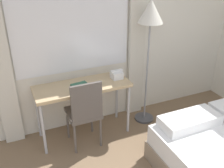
% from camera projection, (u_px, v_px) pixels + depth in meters
% --- Properties ---
extents(wall_back_with_window, '(5.56, 0.13, 2.70)m').
position_uv_depth(wall_back_with_window, '(89.00, 32.00, 3.41)').
color(wall_back_with_window, silver).
rests_on(wall_back_with_window, ground_plane).
extents(desk, '(1.23, 0.47, 0.76)m').
position_uv_depth(desk, '(83.00, 90.00, 3.38)').
color(desk, tan).
rests_on(desk, ground_plane).
extents(desk_chair, '(0.40, 0.40, 0.95)m').
position_uv_depth(desk_chair, '(85.00, 110.00, 3.23)').
color(desk_chair, '#59514C').
rests_on(desk_chair, ground_plane).
extents(standing_lamp, '(0.33, 0.33, 1.77)m').
position_uv_depth(standing_lamp, '(150.00, 22.00, 3.34)').
color(standing_lamp, '#4C4C51').
rests_on(standing_lamp, ground_plane).
extents(telephone, '(0.16, 0.14, 0.12)m').
position_uv_depth(telephone, '(117.00, 75.00, 3.50)').
color(telephone, white).
rests_on(telephone, desk).
extents(book, '(0.23, 0.23, 0.02)m').
position_uv_depth(book, '(81.00, 86.00, 3.29)').
color(book, '#33664C').
rests_on(book, desk).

